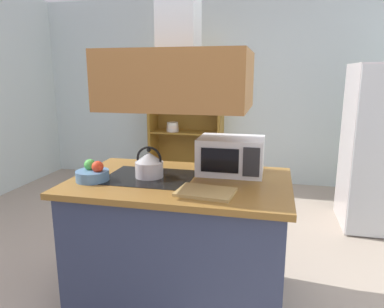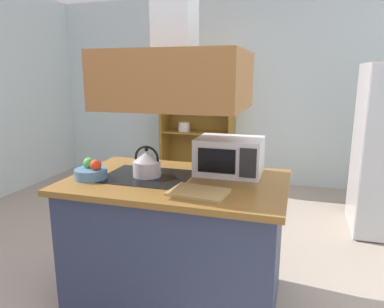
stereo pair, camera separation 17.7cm
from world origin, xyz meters
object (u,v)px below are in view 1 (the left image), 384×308
Objects in this scene: dish_cabinet at (187,126)px; kettle at (149,164)px; microwave at (231,155)px; cutting_board at (206,192)px; fruit_bowl at (93,173)px.

dish_cabinet reaches higher than kettle.
kettle is at bearing -155.77° from microwave.
dish_cabinet is 2.80m from microwave.
dish_cabinet reaches higher than cutting_board.
microwave is (0.98, -2.62, 0.20)m from dish_cabinet.
kettle is 0.47× the size of microwave.
fruit_bowl is at bearing 173.53° from cutting_board.
dish_cabinet is 4.10× the size of microwave.
microwave is at bearing 24.23° from kettle.
fruit_bowl is (-0.88, -0.40, -0.08)m from microwave.
kettle is (0.45, -2.86, 0.16)m from dish_cabinet.
cutting_board is at bearing -100.47° from microwave.
fruit_bowl is at bearing -155.27° from kettle.
kettle is 0.64× the size of cutting_board.
microwave is at bearing 79.53° from cutting_board.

